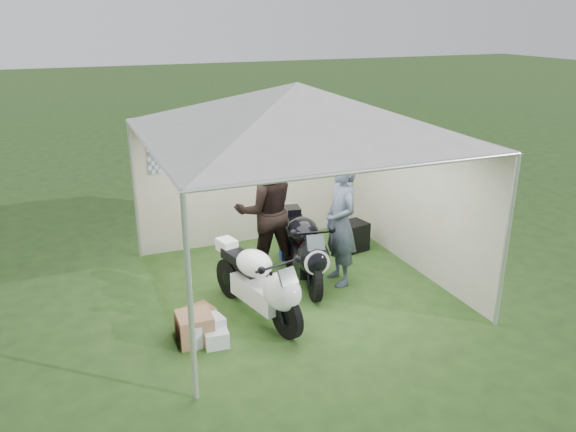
% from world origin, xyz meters
% --- Properties ---
extents(ground, '(80.00, 80.00, 0.00)m').
position_xyz_m(ground, '(0.00, 0.00, 0.00)').
color(ground, '#2A471C').
rests_on(ground, ground).
extents(canopy_tent, '(5.66, 5.66, 3.00)m').
position_xyz_m(canopy_tent, '(-0.00, 0.03, 2.58)').
color(canopy_tent, silver).
rests_on(canopy_tent, ground).
extents(motorcycle_white, '(0.75, 1.90, 0.95)m').
position_xyz_m(motorcycle_white, '(-0.80, -0.70, 0.53)').
color(motorcycle_white, black).
rests_on(motorcycle_white, ground).
extents(motorcycle_black, '(0.67, 2.01, 0.99)m').
position_xyz_m(motorcycle_black, '(0.18, 0.09, 0.55)').
color(motorcycle_black, black).
rests_on(motorcycle_black, ground).
extents(paddock_stand, '(0.45, 0.33, 0.31)m').
position_xyz_m(paddock_stand, '(0.35, 1.00, 0.15)').
color(paddock_stand, '#1D28D1').
rests_on(paddock_stand, ground).
extents(person_dark_jacket, '(1.02, 0.81, 2.00)m').
position_xyz_m(person_dark_jacket, '(-0.22, 0.70, 1.00)').
color(person_dark_jacket, black).
rests_on(person_dark_jacket, ground).
extents(person_blue_jacket, '(0.47, 0.70, 1.90)m').
position_xyz_m(person_blue_jacket, '(0.66, -0.11, 0.95)').
color(person_blue_jacket, slate).
rests_on(person_blue_jacket, ground).
extents(equipment_box, '(0.56, 0.49, 0.49)m').
position_xyz_m(equipment_box, '(1.42, 0.91, 0.25)').
color(equipment_box, black).
rests_on(equipment_box, ground).
extents(crate_0, '(0.53, 0.45, 0.30)m').
position_xyz_m(crate_0, '(-1.64, -0.92, 0.15)').
color(crate_0, silver).
rests_on(crate_0, ground).
extents(crate_1, '(0.43, 0.43, 0.37)m').
position_xyz_m(crate_1, '(-1.75, -0.91, 0.19)').
color(crate_1, '#8E694A').
rests_on(crate_1, ground).
extents(crate_2, '(0.30, 0.26, 0.21)m').
position_xyz_m(crate_2, '(-1.54, -1.12, 0.10)').
color(crate_2, silver).
rests_on(crate_2, ground).
extents(crate_3, '(0.53, 0.45, 0.30)m').
position_xyz_m(crate_3, '(-1.68, -0.68, 0.15)').
color(crate_3, brown).
rests_on(crate_3, ground).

